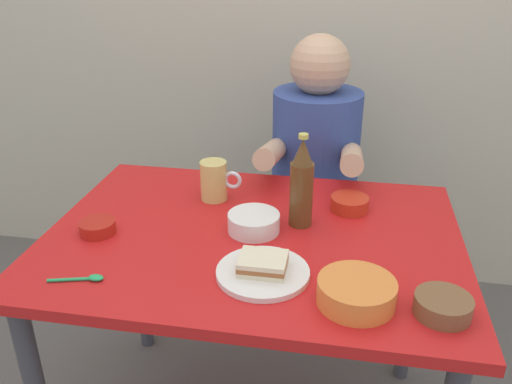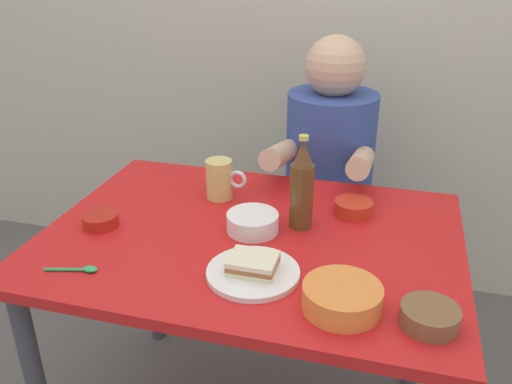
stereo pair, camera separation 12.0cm
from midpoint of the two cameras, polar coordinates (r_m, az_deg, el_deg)
dining_table at (r=1.47m, az=1.83°, el=-7.67°), size 1.10×0.80×0.74m
stool at (r=2.14m, az=8.91°, el=-5.90°), size 0.34×0.34×0.45m
person_seated at (r=1.95m, az=9.68°, el=4.46°), size 0.33×0.56×0.72m
plate_orange at (r=1.25m, az=2.45°, el=-8.73°), size 0.22×0.22×0.01m
sandwich at (r=1.24m, az=2.48°, el=-7.77°), size 0.11×0.09×0.04m
beer_mug at (r=1.60m, az=-1.74°, el=1.35°), size 0.13×0.08×0.12m
beer_bottle at (r=1.42m, az=7.37°, el=0.53°), size 0.06×0.06×0.26m
rice_bowl_white at (r=1.42m, az=2.19°, el=-3.26°), size 0.14×0.14×0.05m
soup_bowl_orange at (r=1.16m, az=12.21°, el=-10.98°), size 0.17×0.17×0.05m
condiment_bowl_brown at (r=1.17m, az=21.04°, el=-12.36°), size 0.12×0.12×0.04m
sambal_bowl_red at (r=1.50m, az=-14.17°, el=-2.94°), size 0.10×0.10×0.03m
sauce_bowl_chili at (r=1.55m, az=12.62°, el=-1.62°), size 0.11×0.11×0.04m
spoon at (r=1.32m, az=-15.81°, el=-8.05°), size 0.13×0.04×0.01m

